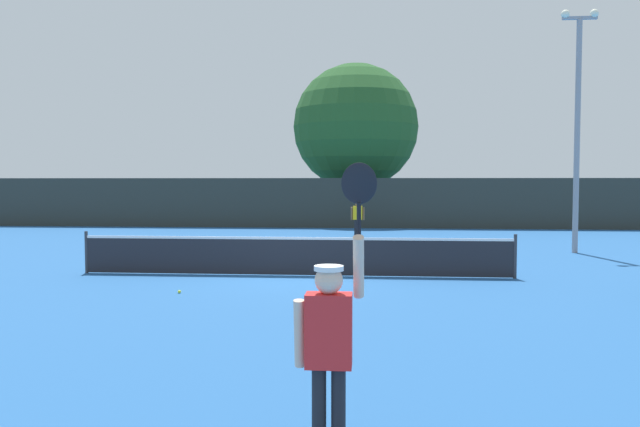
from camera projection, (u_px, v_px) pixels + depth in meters
name	position (u px, v px, depth m)	size (l,w,h in m)	color
ground_plane	(295.00, 276.00, 15.27)	(120.00, 120.00, 0.00)	#235693
tennis_net	(295.00, 255.00, 15.24)	(10.77, 0.08, 1.07)	#232328
perimeter_fence	(333.00, 203.00, 30.89)	(39.40, 0.12, 2.51)	#2D332D
player_serving	(330.00, 333.00, 5.03)	(0.67, 0.39, 2.50)	red
player_receiving	(358.00, 215.00, 25.40)	(0.57, 0.23, 1.54)	yellow
tennis_ball	(179.00, 292.00, 12.86)	(0.07, 0.07, 0.07)	#CCE033
light_pole	(578.00, 115.00, 19.96)	(1.18, 0.28, 7.87)	gray
large_tree	(356.00, 127.00, 34.75)	(7.05, 7.05, 8.96)	brown
parked_car_near	(448.00, 207.00, 37.92)	(2.25, 4.35, 1.69)	red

